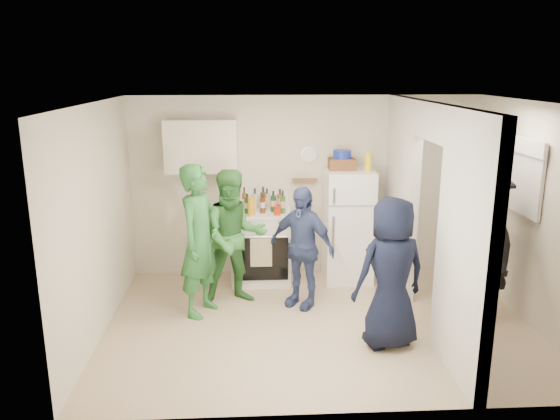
% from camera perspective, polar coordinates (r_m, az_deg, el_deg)
% --- Properties ---
extents(floor, '(4.80, 4.80, 0.00)m').
position_cam_1_polar(floor, '(6.43, 3.96, -11.70)').
color(floor, '#C5AC8B').
rests_on(floor, ground).
extents(wall_back, '(4.80, 0.00, 4.80)m').
position_cam_1_polar(wall_back, '(7.63, 2.58, 2.50)').
color(wall_back, silver).
rests_on(wall_back, floor).
extents(wall_front, '(4.80, 0.00, 4.80)m').
position_cam_1_polar(wall_front, '(4.39, 6.94, -6.83)').
color(wall_front, silver).
rests_on(wall_front, floor).
extents(wall_left, '(0.00, 3.40, 3.40)m').
position_cam_1_polar(wall_left, '(6.17, -18.56, -1.18)').
color(wall_left, silver).
rests_on(wall_left, floor).
extents(wall_right, '(0.00, 3.40, 3.40)m').
position_cam_1_polar(wall_right, '(6.72, 24.92, -0.53)').
color(wall_right, silver).
rests_on(wall_right, floor).
extents(ceiling, '(4.80, 4.80, 0.00)m').
position_cam_1_polar(ceiling, '(5.78, 4.39, 11.12)').
color(ceiling, white).
rests_on(ceiling, wall_back).
extents(partition_pier_back, '(0.12, 1.20, 2.50)m').
position_cam_1_polar(partition_pier_back, '(7.27, 12.50, 1.56)').
color(partition_pier_back, silver).
rests_on(partition_pier_back, floor).
extents(partition_pier_front, '(0.12, 1.20, 2.50)m').
position_cam_1_polar(partition_pier_front, '(5.26, 18.81, -3.87)').
color(partition_pier_front, silver).
rests_on(partition_pier_front, floor).
extents(partition_header, '(0.12, 1.00, 0.40)m').
position_cam_1_polar(partition_header, '(6.07, 15.81, 8.89)').
color(partition_header, silver).
rests_on(partition_header, partition_pier_back).
extents(stove, '(0.82, 0.69, 0.98)m').
position_cam_1_polar(stove, '(7.47, -2.04, -3.79)').
color(stove, white).
rests_on(stove, floor).
extents(upper_cabinet, '(0.95, 0.34, 0.70)m').
position_cam_1_polar(upper_cabinet, '(7.34, -8.25, 6.64)').
color(upper_cabinet, silver).
rests_on(upper_cabinet, wall_back).
extents(fridge, '(0.63, 0.62, 1.54)m').
position_cam_1_polar(fridge, '(7.48, 7.12, -1.65)').
color(fridge, white).
rests_on(fridge, floor).
extents(wicker_basket, '(0.35, 0.25, 0.15)m').
position_cam_1_polar(wicker_basket, '(7.32, 6.48, 4.81)').
color(wicker_basket, brown).
rests_on(wicker_basket, fridge).
extents(blue_bowl, '(0.24, 0.24, 0.11)m').
position_cam_1_polar(blue_bowl, '(7.30, 6.51, 5.81)').
color(blue_bowl, navy).
rests_on(blue_bowl, wicker_basket).
extents(yellow_cup_stack_top, '(0.09, 0.09, 0.25)m').
position_cam_1_polar(yellow_cup_stack_top, '(7.22, 9.20, 4.99)').
color(yellow_cup_stack_top, yellow).
rests_on(yellow_cup_stack_top, fridge).
extents(wall_clock, '(0.22, 0.02, 0.22)m').
position_cam_1_polar(wall_clock, '(7.53, 3.01, 5.82)').
color(wall_clock, white).
rests_on(wall_clock, wall_back).
extents(spice_shelf, '(0.35, 0.08, 0.03)m').
position_cam_1_polar(spice_shelf, '(7.56, 2.62, 3.16)').
color(spice_shelf, olive).
rests_on(spice_shelf, wall_back).
extents(nook_window, '(0.03, 0.70, 0.80)m').
position_cam_1_polar(nook_window, '(6.80, 24.35, 3.16)').
color(nook_window, black).
rests_on(nook_window, wall_right).
extents(nook_window_frame, '(0.04, 0.76, 0.86)m').
position_cam_1_polar(nook_window_frame, '(6.79, 24.24, 3.16)').
color(nook_window_frame, white).
rests_on(nook_window_frame, wall_right).
extents(nook_valance, '(0.04, 0.82, 0.18)m').
position_cam_1_polar(nook_valance, '(6.73, 24.36, 6.08)').
color(nook_valance, white).
rests_on(nook_valance, wall_right).
extents(yellow_cup_stack_stove, '(0.09, 0.09, 0.25)m').
position_cam_1_polar(yellow_cup_stack_stove, '(7.09, -3.02, 0.36)').
color(yellow_cup_stack_stove, orange).
rests_on(yellow_cup_stack_stove, stove).
extents(red_cup, '(0.09, 0.09, 0.12)m').
position_cam_1_polar(red_cup, '(7.13, -0.28, -0.07)').
color(red_cup, '#B6250C').
rests_on(red_cup, stove).
extents(person_green_left, '(0.67, 0.78, 1.80)m').
position_cam_1_polar(person_green_left, '(6.42, -8.36, -3.18)').
color(person_green_left, '#327E3D').
rests_on(person_green_left, floor).
extents(person_green_center, '(0.94, 0.80, 1.68)m').
position_cam_1_polar(person_green_center, '(6.69, -4.80, -2.90)').
color(person_green_center, '#367A39').
rests_on(person_green_center, floor).
extents(person_denim, '(0.93, 0.82, 1.50)m').
position_cam_1_polar(person_denim, '(6.61, 2.26, -3.89)').
color(person_denim, '#38417A').
rests_on(person_denim, floor).
extents(person_navy, '(0.89, 0.70, 1.61)m').
position_cam_1_polar(person_navy, '(5.76, 11.51, -6.48)').
color(person_navy, black).
rests_on(person_navy, floor).
extents(person_nook, '(0.86, 1.29, 1.85)m').
position_cam_1_polar(person_nook, '(6.64, 19.96, -3.12)').
color(person_nook, black).
rests_on(person_nook, floor).
extents(bottle_a, '(0.07, 0.07, 0.28)m').
position_cam_1_polar(bottle_a, '(7.41, -4.41, 1.10)').
color(bottle_a, brown).
rests_on(bottle_a, stove).
extents(bottle_b, '(0.08, 0.08, 0.27)m').
position_cam_1_polar(bottle_b, '(7.23, -3.43, 0.71)').
color(bottle_b, '#18492A').
rests_on(bottle_b, stove).
extents(bottle_c, '(0.08, 0.08, 0.28)m').
position_cam_1_polar(bottle_c, '(7.45, -2.64, 1.20)').
color(bottle_c, '#B5B8C4').
rests_on(bottle_c, stove).
extents(bottle_d, '(0.07, 0.07, 0.27)m').
position_cam_1_polar(bottle_d, '(7.24, -1.82, 0.76)').
color(bottle_d, '#522B0E').
rests_on(bottle_d, stove).
extents(bottle_e, '(0.07, 0.07, 0.27)m').
position_cam_1_polar(bottle_e, '(7.48, -1.36, 1.23)').
color(bottle_e, '#9DA9AE').
rests_on(bottle_e, stove).
extents(bottle_f, '(0.08, 0.08, 0.28)m').
position_cam_1_polar(bottle_f, '(7.30, -0.70, 0.94)').
color(bottle_f, '#153B22').
rests_on(bottle_f, stove).
extents(bottle_g, '(0.08, 0.08, 0.28)m').
position_cam_1_polar(bottle_g, '(7.44, -0.01, 1.17)').
color(bottle_g, brown).
rests_on(bottle_g, stove).
extents(bottle_h, '(0.07, 0.07, 0.30)m').
position_cam_1_polar(bottle_h, '(7.16, -4.41, 0.68)').
color(bottle_h, silver).
rests_on(bottle_h, stove).
extents(bottle_i, '(0.08, 0.08, 0.32)m').
position_cam_1_polar(bottle_i, '(7.39, -1.77, 1.24)').
color(bottle_i, '#563A0E').
rests_on(bottle_i, stove).
extents(bottle_j, '(0.07, 0.07, 0.31)m').
position_cam_1_polar(bottle_j, '(7.20, 0.28, 0.85)').
color(bottle_j, '#2B6121').
rests_on(bottle_j, stove).
extents(bottle_k, '(0.06, 0.06, 0.33)m').
position_cam_1_polar(bottle_k, '(7.32, -3.75, 1.12)').
color(bottle_k, brown).
rests_on(bottle_k, stove).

